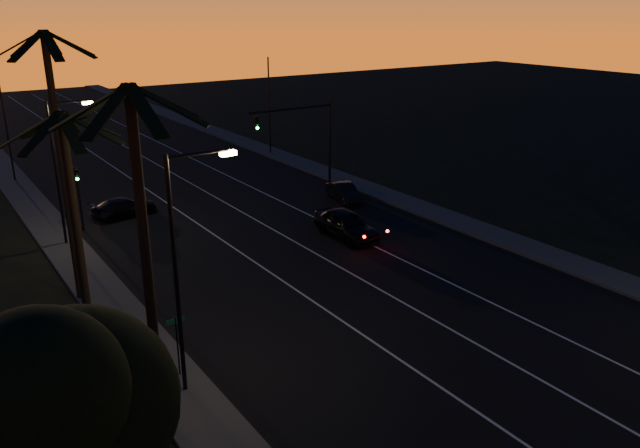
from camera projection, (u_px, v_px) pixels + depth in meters
road at (295, 248)px, 36.63m from camera, size 20.00×170.00×0.01m
sidewalk_left at (102, 293)px, 30.67m from camera, size 2.40×170.00×0.16m
sidewalk_right at (434, 213)px, 42.54m from camera, size 2.40×170.00×0.16m
lane_stripe_left at (250, 259)px, 35.04m from camera, size 0.12×160.00×0.01m
lane_stripe_mid at (302, 246)px, 36.89m from camera, size 0.12×160.00×0.01m
lane_stripe_right at (349, 234)px, 38.75m from camera, size 0.12×160.00×0.01m
bushy_tree at (36, 447)px, 12.73m from camera, size 6.30×5.30×8.30m
palm_near at (144, 238)px, 18.24m from camera, size 4.25×4.16×11.53m
palm_mid at (74, 214)px, 22.88m from camera, size 4.25×4.16×10.03m
palm_far at (59, 145)px, 27.63m from camera, size 4.25×4.16×12.53m
streetlight_left_near at (183, 257)px, 21.39m from camera, size 2.55×0.26×9.00m
streetlight_left_far at (60, 161)px, 35.53m from camera, size 2.55×0.26×8.50m
street_sign at (177, 340)px, 23.34m from camera, size 0.70×0.06×2.60m
signal_mast at (304, 128)px, 46.61m from camera, size 7.10×0.41×7.00m
signal_post at (78, 187)px, 38.43m from camera, size 0.28×0.37×4.20m
far_pole_left at (6, 126)px, 48.81m from camera, size 0.14×0.14×9.00m
far_pole_right at (269, 107)px, 58.12m from camera, size 0.14×0.14×9.00m
lead_car at (346, 224)px, 38.02m from camera, size 2.05×5.52×1.68m
right_car at (344, 192)px, 45.13m from camera, size 2.04×4.08×1.28m
cross_car at (125, 207)px, 41.84m from camera, size 4.63×2.43×1.28m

